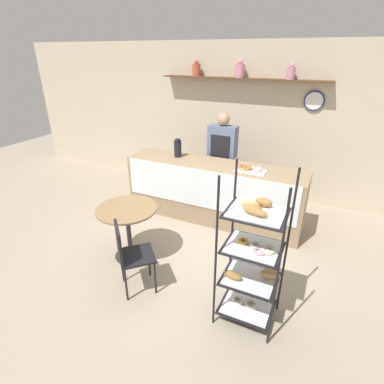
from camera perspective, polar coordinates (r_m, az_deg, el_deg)
The scene contains 9 objects.
ground_plane at distance 4.11m, azimuth -2.63°, elevation -12.55°, with size 14.00×14.00×0.00m, color gray.
back_wall at distance 5.70m, azimuth 9.32°, elevation 13.25°, with size 10.00×0.30×2.70m.
display_counter at distance 4.81m, azimuth 4.05°, elevation 0.06°, with size 2.81×0.65×0.95m.
pastry_rack at distance 2.95m, azimuth 11.54°, elevation -12.08°, with size 0.58×0.48×1.62m.
person_worker at distance 5.13m, azimuth 5.71°, elevation 6.56°, with size 0.47×0.23×1.63m.
cafe_table at distance 3.94m, azimuth -12.17°, elevation -5.29°, with size 0.76×0.76×0.73m.
cafe_chair at distance 3.42m, azimuth -12.01°, elevation -11.04°, with size 0.54×0.54×0.86m.
coffee_carafe at distance 4.91m, azimuth -2.74°, elevation 8.40°, with size 0.12×0.12×0.30m.
donut_tray_counter at distance 4.43m, azimuth 11.13°, elevation 4.32°, with size 0.44×0.27×0.05m.
Camera 1 is at (1.56, -2.85, 2.51)m, focal length 28.00 mm.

